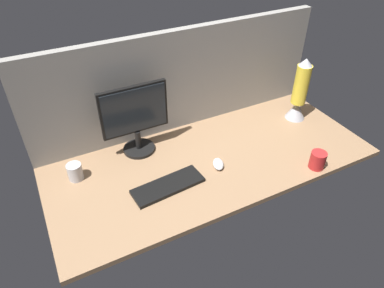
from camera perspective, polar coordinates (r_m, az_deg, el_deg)
The scene contains 8 objects.
ground_plane at distance 198.71cm, azimuth 2.95°, elevation -2.48°, with size 180.00×80.00×3.00cm, color #8C6B4C.
cubicle_wall_back at distance 208.57cm, azimuth -1.93°, elevation 10.27°, with size 180.00×5.00×61.13cm.
monitor at distance 192.57cm, azimuth -9.22°, elevation 4.32°, with size 37.44×18.00×40.64cm.
keyboard at distance 179.43cm, azimuth -3.92°, elevation -6.79°, with size 37.00×13.00×2.00cm, color black.
mouse at distance 190.96cm, azimuth 4.31°, elevation -3.25°, with size 5.60×9.60×3.40cm, color silver.
mug_steel at distance 191.19cm, azimuth -18.49°, elevation -4.31°, with size 7.69×7.69×9.16cm.
mug_red_plastic at distance 199.68cm, azimuth 19.76°, elevation -2.47°, with size 8.38×8.38×9.80cm.
lava_lamp at distance 231.33cm, azimuth 17.05°, elevation 7.74°, with size 12.54×12.54×41.04cm.
Camera 1 is at (-78.45, -130.38, 126.29)cm, focal length 32.79 mm.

